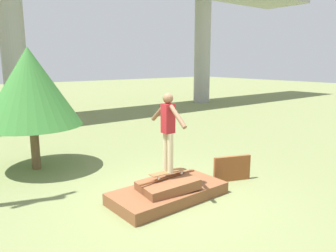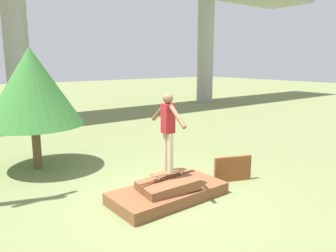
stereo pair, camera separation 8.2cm
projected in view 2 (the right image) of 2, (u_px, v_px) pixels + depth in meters
ground_plane at (168, 199)px, 6.86m from camera, size 80.00×80.00×0.00m
scrap_pile at (168, 191)px, 6.80m from camera, size 2.45×1.21×0.49m
scrap_plank_loose at (233, 169)px, 7.82m from camera, size 0.90×0.41×0.61m
skateboard at (168, 172)px, 6.79m from camera, size 0.84×0.25×0.09m
skater at (168, 127)px, 6.60m from camera, size 0.23×1.18×1.63m
tree_behind_left at (32, 87)px, 8.40m from camera, size 2.53×2.53×3.20m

